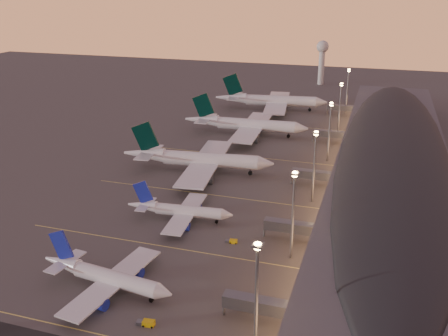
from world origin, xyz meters
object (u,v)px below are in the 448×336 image
at_px(airliner_wide_far, 271,101).
at_px(baggage_tug_a, 146,323).
at_px(airliner_wide_near, 198,159).
at_px(airliner_narrow_north, 180,210).
at_px(baggage_tug_c, 232,241).
at_px(radar_tower, 322,55).
at_px(airliner_wide_mid, 245,125).
at_px(baggage_tug_b, 245,307).
at_px(airliner_narrow_south, 106,277).

bearing_deg(airliner_wide_far, baggage_tug_a, -93.04).
bearing_deg(airliner_wide_near, airliner_narrow_north, -83.41).
distance_m(airliner_narrow_north, airliner_wide_far, 156.13).
relative_size(airliner_narrow_north, baggage_tug_c, 9.81).
bearing_deg(airliner_wide_far, radar_tower, 70.81).
relative_size(airliner_wide_mid, baggage_tug_c, 17.62).
xyz_separation_m(airliner_wide_mid, baggage_tug_b, (38.48, -139.28, -4.75)).
xyz_separation_m(airliner_narrow_south, radar_tower, (15.22, 289.12, 18.34)).
bearing_deg(airliner_wide_mid, airliner_wide_far, 86.62).
xyz_separation_m(airliner_narrow_north, baggage_tug_a, (13.29, -51.69, -2.70)).
xyz_separation_m(baggage_tug_b, baggage_tug_c, (-12.20, 29.55, -0.01)).
bearing_deg(airliner_narrow_north, airliner_narrow_south, -98.77).
bearing_deg(airliner_narrow_north, baggage_tug_a, -80.84).
relative_size(airliner_wide_far, baggage_tug_c, 18.71).
xyz_separation_m(airliner_wide_far, baggage_tug_b, (37.92, -195.15, -5.07)).
bearing_deg(baggage_tug_b, airliner_narrow_north, 120.32).
bearing_deg(airliner_narrow_north, baggage_tug_c, -30.26).
relative_size(airliner_narrow_south, airliner_narrow_north, 1.08).
height_order(airliner_narrow_north, baggage_tug_a, airliner_narrow_north).
distance_m(airliner_narrow_north, baggage_tug_a, 53.44).
bearing_deg(airliner_narrow_south, baggage_tug_c, 61.34).
distance_m(airliner_wide_near, baggage_tug_c, 61.40).
bearing_deg(baggage_tug_c, airliner_narrow_north, 147.65).
xyz_separation_m(airliner_narrow_south, baggage_tug_b, (35.28, 2.70, -3.05)).
distance_m(baggage_tug_b, baggage_tug_c, 31.97).
relative_size(airliner_wide_far, radar_tower, 2.07).
bearing_deg(airliner_wide_near, airliner_narrow_south, -91.49).
height_order(radar_tower, baggage_tug_c, radar_tower).
relative_size(airliner_narrow_south, airliner_wide_far, 0.57).
bearing_deg(airliner_wide_near, airliner_wide_far, 80.89).
distance_m(radar_tower, baggage_tug_b, 287.91).
height_order(baggage_tug_b, baggage_tug_c, baggage_tug_b).
bearing_deg(airliner_narrow_north, baggage_tug_b, -55.36).
bearing_deg(airliner_wide_near, baggage_tug_a, -82.73).
height_order(airliner_narrow_south, baggage_tug_a, airliner_narrow_south).
bearing_deg(radar_tower, airliner_wide_far, -101.07).
height_order(airliner_narrow_south, airliner_wide_mid, airliner_wide_mid).
distance_m(airliner_wide_mid, airliner_wide_far, 55.87).
relative_size(baggage_tug_a, baggage_tug_b, 1.15).
distance_m(radar_tower, baggage_tug_a, 299.74).
height_order(radar_tower, baggage_tug_a, radar_tower).
height_order(airliner_wide_far, baggage_tug_a, airliner_wide_far).
height_order(airliner_narrow_north, airliner_wide_far, airliner_wide_far).
xyz_separation_m(airliner_narrow_north, airliner_wide_mid, (-5.76, 100.15, 1.97)).
xyz_separation_m(airliner_narrow_south, baggage_tug_a, (15.86, -9.86, -2.97)).
xyz_separation_m(radar_tower, baggage_tug_a, (0.64, -298.98, -21.31)).
bearing_deg(baggage_tug_c, airliner_wide_far, 91.47).
bearing_deg(baggage_tug_c, baggage_tug_b, -74.92).
distance_m(airliner_narrow_north, baggage_tug_c, 22.81).
height_order(airliner_narrow_south, baggage_tug_b, airliner_narrow_south).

